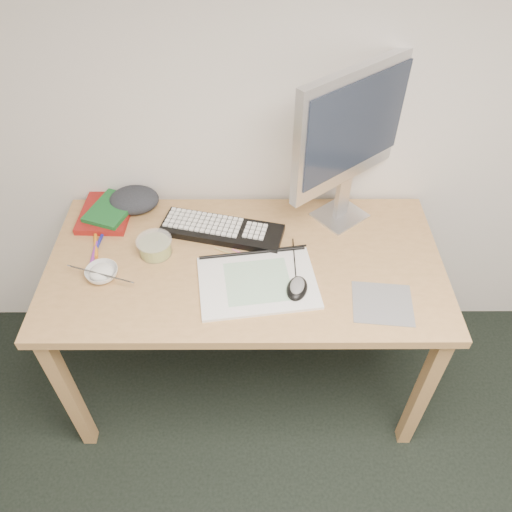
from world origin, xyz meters
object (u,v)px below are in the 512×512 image
at_px(keyboard, 222,230).
at_px(desk, 245,277).
at_px(sketchpad, 258,282).
at_px(monitor, 353,130).
at_px(rice_bowl, 102,273).

bearing_deg(keyboard, desk, -45.68).
height_order(sketchpad, monitor, monitor).
distance_m(keyboard, monitor, 0.59).
bearing_deg(desk, monitor, 33.84).
relative_size(keyboard, monitor, 0.75).
xyz_separation_m(keyboard, rice_bowl, (-0.40, -0.22, 0.00)).
height_order(sketchpad, keyboard, keyboard).
xyz_separation_m(desk, keyboard, (-0.09, 0.15, 0.10)).
bearing_deg(sketchpad, keyboard, 109.55).
relative_size(monitor, rice_bowl, 5.43).
distance_m(monitor, rice_bowl, 0.98).
height_order(desk, sketchpad, sketchpad).
relative_size(desk, rice_bowl, 12.62).
relative_size(desk, sketchpad, 3.55).
relative_size(sketchpad, keyboard, 0.87).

